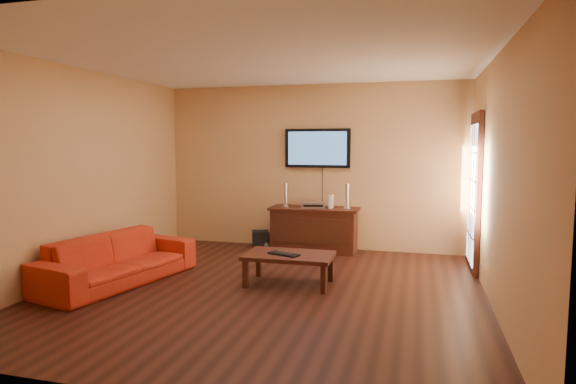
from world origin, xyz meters
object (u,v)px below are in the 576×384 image
at_px(speaker_right, 347,197).
at_px(television, 317,148).
at_px(sofa, 118,251).
at_px(bottle, 266,249).
at_px(game_console, 331,201).
at_px(keyboard, 284,254).
at_px(media_console, 314,229).
at_px(subwoofer, 260,239).
at_px(av_receiver, 313,205).
at_px(speaker_left, 285,196).
at_px(coffee_table, 289,258).

bearing_deg(speaker_right, television, 158.03).
height_order(sofa, bottle, sofa).
xyz_separation_m(game_console, keyboard, (-0.23, -1.97, -0.42)).
bearing_deg(bottle, speaker_right, 19.58).
bearing_deg(media_console, subwoofer, 175.48).
height_order(speaker_right, av_receiver, speaker_right).
distance_m(sofa, speaker_right, 3.51).
relative_size(media_console, sofa, 0.70).
relative_size(television, sofa, 0.53).
bearing_deg(game_console, sofa, -129.74).
bearing_deg(game_console, speaker_right, 12.28).
bearing_deg(keyboard, speaker_right, 76.60).
relative_size(television, speaker_left, 2.78).
xyz_separation_m(coffee_table, speaker_right, (0.43, 1.93, 0.55)).
bearing_deg(subwoofer, television, -11.75).
distance_m(media_console, coffee_table, 1.91).
xyz_separation_m(coffee_table, speaker_left, (-0.57, 1.88, 0.55)).
distance_m(speaker_right, keyboard, 2.12).
relative_size(speaker_left, speaker_right, 0.99).
relative_size(sofa, speaker_left, 5.27).
xyz_separation_m(media_console, game_console, (0.28, -0.02, 0.46)).
height_order(television, subwoofer, television).
relative_size(speaker_left, keyboard, 0.92).
height_order(coffee_table, keyboard, keyboard).
relative_size(sofa, subwoofer, 7.62).
bearing_deg(coffee_table, subwoofer, 117.59).
xyz_separation_m(speaker_right, keyboard, (-0.48, -2.00, -0.49)).
distance_m(av_receiver, game_console, 0.31).
height_order(television, bottle, television).
bearing_deg(keyboard, sofa, -168.84).
height_order(media_console, sofa, sofa).
bearing_deg(keyboard, av_receiver, 92.13).
relative_size(sofa, game_console, 9.28).
bearing_deg(sofa, media_console, -27.14).
relative_size(television, keyboard, 2.56).
distance_m(speaker_right, subwoofer, 1.65).
relative_size(media_console, subwoofer, 5.30).
xyz_separation_m(subwoofer, bottle, (0.26, -0.49, -0.05)).
xyz_separation_m(television, subwoofer, (-0.94, -0.15, -1.53)).
height_order(television, sofa, television).
distance_m(sofa, game_console, 3.30).
bearing_deg(av_receiver, television, 68.09).
bearing_deg(sofa, av_receiver, -26.63).
bearing_deg(speaker_left, media_console, 3.24).
height_order(media_console, keyboard, media_console).
xyz_separation_m(television, sofa, (-1.99, -2.62, -1.26)).
xyz_separation_m(media_console, sofa, (-1.99, -2.39, 0.04)).
height_order(sofa, speaker_right, speaker_right).
bearing_deg(media_console, sofa, -129.78).
bearing_deg(sofa, game_console, -31.09).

